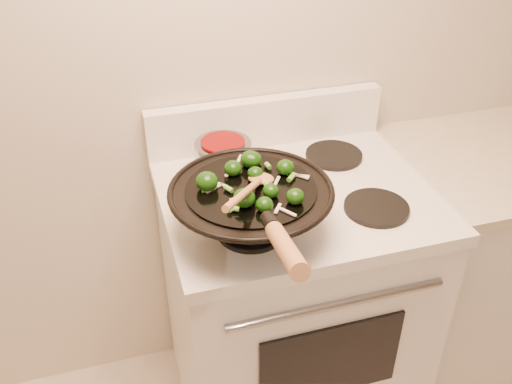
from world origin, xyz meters
name	(u,v)px	position (x,y,z in m)	size (l,w,h in m)	color
stove	(291,302)	(-0.08, 1.17, 0.47)	(0.78, 0.67, 1.08)	white
counter_unit	(494,256)	(0.73, 1.20, 0.46)	(0.88, 0.62, 0.91)	white
wok	(251,207)	(-0.26, 1.01, 1.00)	(0.42, 0.69, 0.29)	black
stirfry	(250,179)	(-0.26, 1.03, 1.08)	(0.29, 0.31, 0.05)	#103508
wooden_spoon	(252,186)	(-0.27, 0.97, 1.09)	(0.20, 0.27, 0.11)	#A66E41
saucepan	(223,156)	(-0.26, 1.32, 0.98)	(0.17, 0.27, 0.10)	gray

